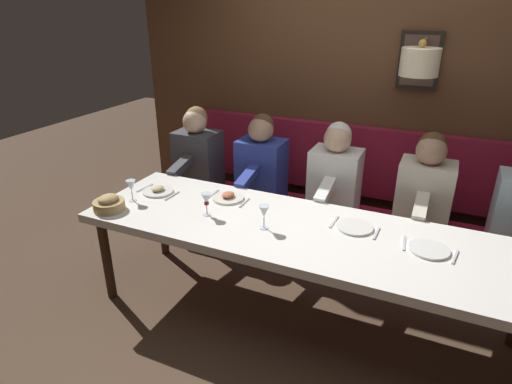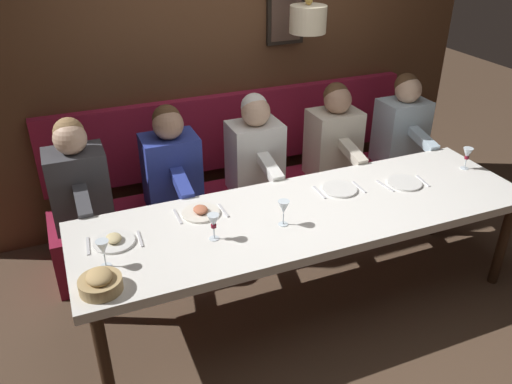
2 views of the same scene
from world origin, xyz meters
name	(u,v)px [view 2 (image 2 of 2)]	position (x,y,z in m)	size (l,w,h in m)	color
ground_plane	(304,299)	(0.00, 0.00, 0.00)	(12.00, 12.00, 0.00)	#4C3828
dining_table	(308,218)	(0.00, 0.00, 0.68)	(0.90, 2.98, 0.74)	silver
banquette_bench	(256,212)	(0.89, 0.00, 0.23)	(0.52, 3.18, 0.45)	maroon
back_wall_panel	(230,58)	(1.46, -0.01, 1.36)	(0.59, 4.38, 2.90)	#51331E
diner_nearest	(403,123)	(0.88, -1.36, 0.82)	(0.60, 0.40, 0.79)	silver
diner_near	(334,134)	(0.88, -0.69, 0.82)	(0.60, 0.40, 0.79)	beige
diner_middle	(255,147)	(0.88, 0.01, 0.82)	(0.60, 0.40, 0.79)	white
diner_far	(171,162)	(0.88, 0.67, 0.82)	(0.60, 0.40, 0.79)	#283893
diner_farthest	(77,177)	(0.88, 1.33, 0.82)	(0.60, 0.40, 0.79)	#3D3D42
place_setting_0	(404,183)	(0.06, -0.79, 0.75)	(0.24, 0.33, 0.01)	silver
place_setting_1	(114,241)	(0.10, 1.21, 0.75)	(0.24, 0.32, 0.05)	silver
place_setting_2	(340,189)	(0.16, -0.32, 0.75)	(0.24, 0.31, 0.01)	silver
place_setting_3	(201,212)	(0.22, 0.65, 0.75)	(0.24, 0.31, 0.05)	silver
wine_glass_0	(467,154)	(0.09, -1.35, 0.86)	(0.07, 0.07, 0.16)	silver
wine_glass_1	(103,248)	(-0.11, 1.29, 0.86)	(0.07, 0.07, 0.16)	silver
wine_glass_2	(284,208)	(-0.09, 0.22, 0.86)	(0.07, 0.07, 0.16)	silver
wine_glass_3	(213,222)	(-0.08, 0.66, 0.86)	(0.07, 0.07, 0.16)	silver
bread_bowl	(100,282)	(-0.30, 1.34, 0.79)	(0.22, 0.22, 0.12)	tan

